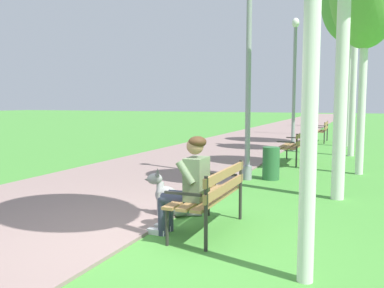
{
  "coord_description": "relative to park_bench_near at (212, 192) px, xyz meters",
  "views": [
    {
      "loc": [
        2.32,
        -4.21,
        1.66
      ],
      "look_at": [
        -0.55,
        2.68,
        0.9
      ],
      "focal_mm": 38.83,
      "sensor_mm": 36.0,
      "label": 1
    }
  ],
  "objects": [
    {
      "name": "park_bench_mid",
      "position": [
        0.01,
        6.52,
        0.0
      ],
      "size": [
        0.55,
        1.5,
        0.85
      ],
      "color": "olive",
      "rests_on": "ground"
    },
    {
      "name": "litter_bin",
      "position": [
        -0.05,
        3.86,
        -0.16
      ],
      "size": [
        0.36,
        0.36,
        0.7
      ],
      "primitive_type": "cylinder",
      "color": "#2D6638",
      "rests_on": "ground"
    },
    {
      "name": "pedestrian_distant",
      "position": [
        -2.09,
        24.03,
        0.33
      ],
      "size": [
        0.32,
        0.22,
        1.65
      ],
      "color": "#383842",
      "rests_on": "ground"
    },
    {
      "name": "lamp_post_near",
      "position": [
        -0.52,
        3.65,
        1.8
      ],
      "size": [
        0.24,
        0.24,
        4.47
      ],
      "color": "gray",
      "rests_on": "ground"
    },
    {
      "name": "person_seated_on_near_bench",
      "position": [
        -0.21,
        -0.27,
        0.17
      ],
      "size": [
        0.74,
        0.49,
        1.25
      ],
      "color": "#33384C",
      "rests_on": "ground"
    },
    {
      "name": "birch_tree_fifth",
      "position": [
        1.19,
        11.54,
        4.76
      ],
      "size": [
        2.19,
        2.08,
        6.82
      ],
      "color": "silver",
      "rests_on": "ground"
    },
    {
      "name": "paved_path",
      "position": [
        -2.74,
        23.32,
        -0.49
      ],
      "size": [
        4.09,
        60.0,
        0.04
      ],
      "primitive_type": "cube",
      "color": "gray",
      "rests_on": "ground"
    },
    {
      "name": "park_bench_near",
      "position": [
        0.0,
        0.0,
        0.0
      ],
      "size": [
        0.55,
        1.5,
        0.85
      ],
      "color": "olive",
      "rests_on": "ground"
    },
    {
      "name": "lamp_post_mid",
      "position": [
        -0.47,
        9.39,
        1.77
      ],
      "size": [
        0.24,
        0.24,
        4.42
      ],
      "color": "gray",
      "rests_on": "ground"
    },
    {
      "name": "dog_grey",
      "position": [
        -0.78,
        0.43,
        -0.25
      ],
      "size": [
        0.78,
        0.48,
        0.71
      ],
      "color": "gray",
      "rests_on": "ground"
    },
    {
      "name": "lamp_post_far",
      "position": [
        -0.51,
        16.03,
        1.87
      ],
      "size": [
        0.24,
        0.24,
        4.62
      ],
      "color": "gray",
      "rests_on": "ground"
    },
    {
      "name": "ground_plane",
      "position": [
        -0.56,
        -0.68,
        -0.51
      ],
      "size": [
        120.0,
        120.0,
        0.0
      ],
      "primitive_type": "plane",
      "color": "#478E38"
    },
    {
      "name": "park_bench_far",
      "position": [
        0.12,
        12.94,
        0.0
      ],
      "size": [
        0.55,
        1.5,
        0.85
      ],
      "color": "olive",
      "rests_on": "ground"
    }
  ]
}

